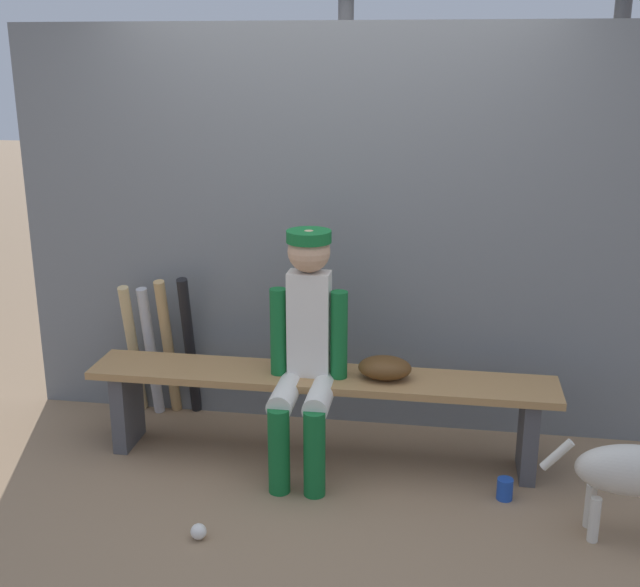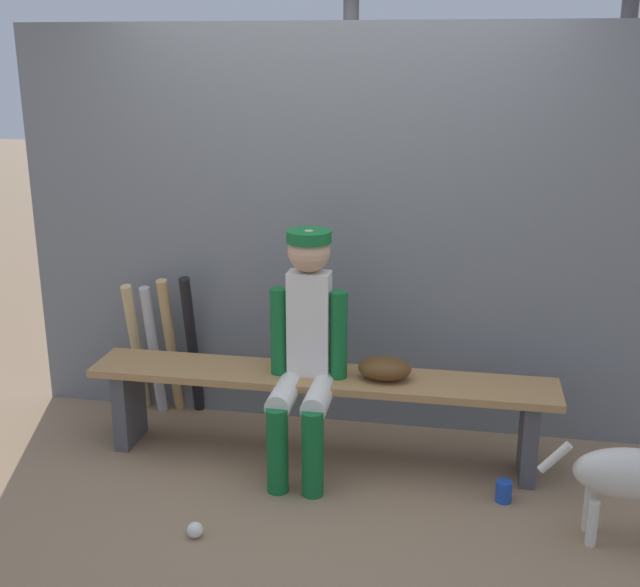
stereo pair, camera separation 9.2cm
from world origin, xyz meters
name	(u,v)px [view 2 (the right image)]	position (x,y,z in m)	size (l,w,h in m)	color
ground_plane	(320,457)	(0.00, 0.00, 0.00)	(30.00, 30.00, 0.00)	#937556
chainlink_fence	(336,234)	(0.00, 0.50, 1.15)	(3.70, 0.03, 2.30)	slate
dugout_bench	(320,393)	(0.00, 0.00, 0.38)	(2.50, 0.36, 0.49)	#AD7F4C
player_seated	(305,345)	(-0.06, -0.11, 0.70)	(0.41, 0.55, 1.28)	silver
baseball_glove	(385,368)	(0.34, 0.00, 0.55)	(0.28, 0.20, 0.12)	#593819
bat_aluminum_black	(192,346)	(-0.85, 0.39, 0.45)	(0.06, 0.06, 0.91)	black
bat_wood_tan	(171,346)	(-0.98, 0.38, 0.44)	(0.06, 0.06, 0.89)	tan
bat_aluminum_silver	(154,351)	(-1.09, 0.37, 0.41)	(0.06, 0.06, 0.83)	#B7B7BC
bat_wood_natural	(136,348)	(-1.20, 0.37, 0.42)	(0.06, 0.06, 0.85)	tan
baseball	(195,530)	(-0.43, -0.84, 0.04)	(0.07, 0.07, 0.07)	white
cup_on_ground	(504,491)	(0.98, -0.27, 0.06)	(0.08, 0.08, 0.11)	#1E47AD
cup_on_bench	(323,364)	(0.01, 0.01, 0.55)	(0.08, 0.08, 0.11)	silver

